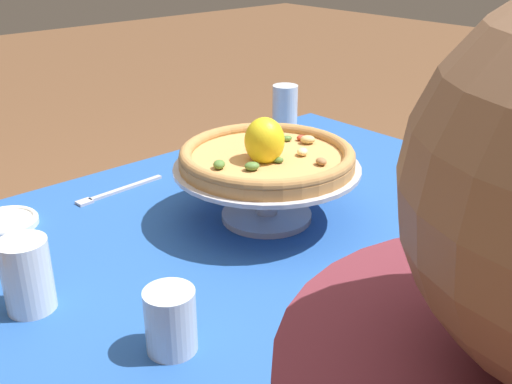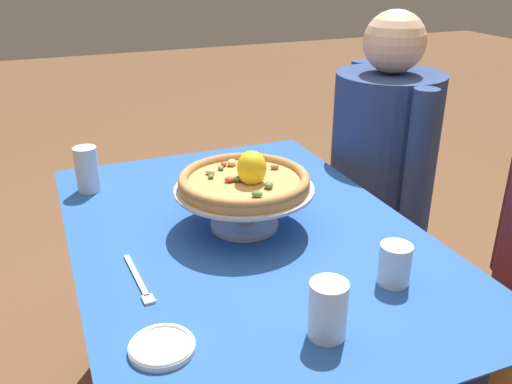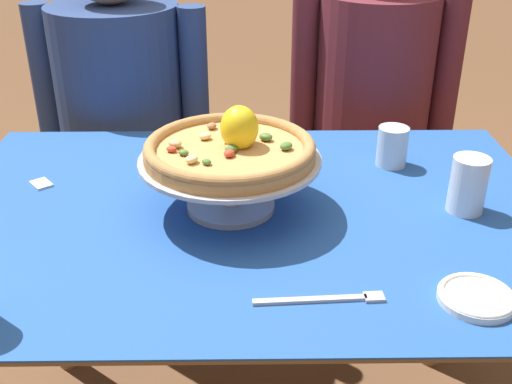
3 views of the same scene
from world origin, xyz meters
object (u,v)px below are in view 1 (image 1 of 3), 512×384
Objects in this scene: pizza at (267,155)px; water_glass_side_right at (28,279)px; side_plate at (5,222)px; water_glass_back_right at (171,325)px; water_glass_front_left at (285,112)px; sugar_packet at (434,179)px; pizza_stand at (267,182)px; dinner_fork at (116,191)px.

pizza is 0.48m from water_glass_side_right.
water_glass_back_right is at bearing 93.26° from side_plate.
water_glass_front_left is 2.74× the size of sugar_packet.
water_glass_back_right is at bearing 29.34° from pizza_stand.
dinner_fork is at bearing -112.03° from water_glass_back_right.
pizza_stand is 3.88× the size of water_glass_back_right.
water_glass_back_right is (0.37, 0.21, -0.09)m from pizza.
side_plate is at bearing -103.90° from water_glass_side_right.
water_glass_side_right is (0.47, -0.01, -0.03)m from pizza_stand.
sugar_packet is at bearing 143.97° from dinner_fork.
pizza_stand is 0.51m from side_plate.
water_glass_side_right is at bearing 21.23° from water_glass_front_left.
pizza_stand reaches higher than sugar_packet.
water_glass_side_right reaches higher than pizza_stand.
side_plate is (0.03, -0.52, -0.03)m from water_glass_back_right.
water_glass_back_right is at bearing 115.09° from water_glass_side_right.
water_glass_side_right is (0.47, -0.02, -0.08)m from pizza.
side_plate is 2.45× the size of sugar_packet.
side_plate is 0.24m from dinner_fork.
dinner_fork is (-0.24, 0.00, -0.01)m from side_plate.
water_glass_side_right reaches higher than side_plate.
water_glass_front_left reaches higher than side_plate.
pizza_stand is 0.06m from pizza.
water_glass_front_left is (-0.39, -0.35, -0.02)m from pizza_stand.
pizza is at bearing 117.06° from dinner_fork.
sugar_packet is at bearing 171.97° from water_glass_side_right.
water_glass_side_right is at bearing 43.32° from dinner_fork.
water_glass_back_right is at bearing 67.97° from dinner_fork.
water_glass_front_left reaches higher than sugar_packet.
sugar_packet is (-0.89, 0.13, -0.05)m from water_glass_side_right.
dinner_fork is (0.55, 0.04, -0.06)m from water_glass_front_left.
side_plate is at bearing -27.48° from sugar_packet.
pizza_stand is 1.07× the size of pizza.
pizza is 0.37m from dinner_fork.
sugar_packet is at bearing -173.06° from water_glass_back_right.
pizza is 3.62× the size of water_glass_back_right.
water_glass_front_left is 1.12× the size of side_plate.
side_plate is at bearing -86.74° from water_glass_back_right.
sugar_packet is (-0.79, -0.10, -0.04)m from water_glass_back_right.
pizza reaches higher than sugar_packet.
pizza_stand is 0.36m from dinner_fork.
water_glass_back_right is 0.76× the size of side_plate.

